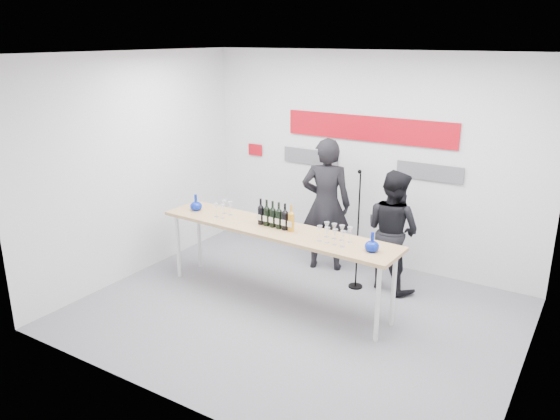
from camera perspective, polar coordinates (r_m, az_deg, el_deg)
The scene contains 12 objects.
ground at distance 6.65m, azimuth 1.56°, elevation -10.77°, with size 5.00×5.00×0.00m, color slate.
back_wall at distance 7.82m, azimuth 9.13°, elevation 5.16°, with size 5.00×0.04×3.00m, color silver.
signage at distance 7.75m, azimuth 8.77°, elevation 7.38°, with size 3.38×0.02×0.79m.
tasting_table at distance 6.65m, azimuth -0.46°, elevation -2.47°, with size 3.19×0.78×0.95m.
wine_bottles at distance 6.59m, azimuth -0.45°, elevation -0.50°, with size 0.53×0.10×0.33m.
decanter_left at distance 7.36m, azimuth -8.78°, elevation 0.79°, with size 0.16×0.16×0.21m, color #081F99, non-canonical shape.
decanter_right at distance 5.98m, azimuth 9.61°, elevation -3.30°, with size 0.16×0.16×0.21m, color #081F99, non-canonical shape.
glasses_left at distance 7.08m, azimuth -5.94°, elevation 0.10°, with size 0.17×0.23×0.18m.
glasses_right at distance 6.19m, azimuth 5.73°, elevation -2.51°, with size 0.37×0.24×0.18m.
presenter_left at distance 7.59m, azimuth 4.83°, elevation 0.56°, with size 0.68×0.45×1.88m, color black.
presenter_right at distance 7.14m, azimuth 11.65°, elevation -2.12°, with size 0.77×0.60×1.59m, color black.
mic_stand at distance 7.17m, azimuth 8.03°, elevation -4.45°, with size 0.19×0.19×1.60m.
Camera 1 is at (2.94, -5.05, 3.18)m, focal length 35.00 mm.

